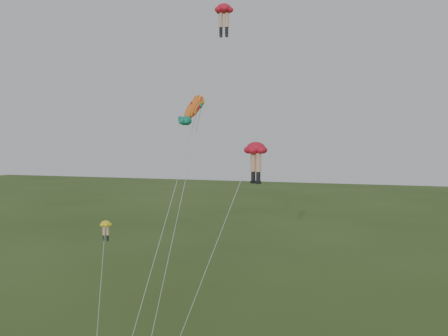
% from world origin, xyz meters
% --- Properties ---
extents(legs_kite_red_high, '(2.97, 10.24, 25.01)m').
position_xyz_m(legs_kite_red_high, '(1.72, 9.19, 24.05)').
color(legs_kite_red_high, red).
rests_on(legs_kite_red_high, ground).
extents(legs_kite_red_mid, '(5.29, 7.12, 14.46)m').
position_xyz_m(legs_kite_red_mid, '(5.59, 4.69, 13.70)').
color(legs_kite_red_mid, red).
rests_on(legs_kite_red_mid, ground).
extents(legs_kite_yellow, '(4.85, 8.64, 8.46)m').
position_xyz_m(legs_kite_yellow, '(-6.28, 5.15, 7.70)').
color(legs_kite_yellow, yellow).
rests_on(legs_kite_yellow, ground).
extents(fish_kite, '(2.55, 8.63, 17.99)m').
position_xyz_m(fish_kite, '(1.14, 4.78, 16.71)').
color(fish_kite, yellow).
rests_on(fish_kite, ground).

